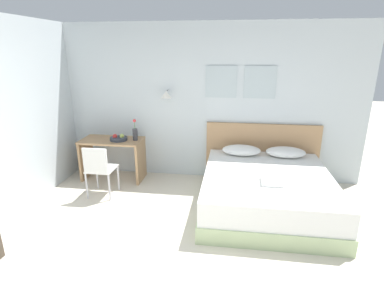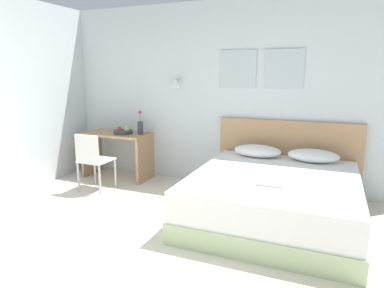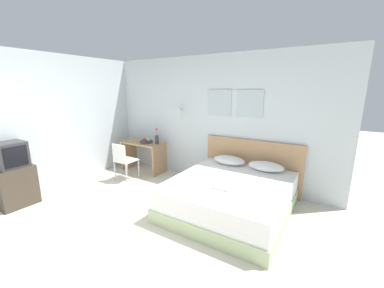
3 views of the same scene
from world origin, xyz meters
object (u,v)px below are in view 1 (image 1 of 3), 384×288
at_px(desk, 113,152).
at_px(flower_vase, 135,133).
at_px(pillow_left, 241,150).
at_px(folded_towel_near_foot, 272,181).
at_px(desk_chair, 99,167).
at_px(fruit_bowl, 119,138).
at_px(pillow_right, 286,152).
at_px(bed, 266,191).
at_px(headboard, 261,152).

height_order(desk, flower_vase, flower_vase).
height_order(pillow_left, folded_towel_near_foot, pillow_left).
bearing_deg(desk, folded_towel_near_foot, -21.39).
bearing_deg(pillow_left, desk_chair, -160.84).
height_order(desk, fruit_bowl, fruit_bowl).
bearing_deg(pillow_right, fruit_bowl, -178.59).
relative_size(pillow_right, desk_chair, 0.76).
relative_size(pillow_left, flower_vase, 1.70).
bearing_deg(desk_chair, bed, -0.27).
xyz_separation_m(bed, flower_vase, (-2.16, 0.74, 0.59)).
relative_size(bed, desk_chair, 2.40).
relative_size(pillow_right, desk, 0.60).
bearing_deg(desk_chair, pillow_right, 14.64).
bearing_deg(fruit_bowl, desk, 168.44).
bearing_deg(folded_towel_near_foot, pillow_right, 72.54).
relative_size(bed, headboard, 1.04).
height_order(pillow_right, desk_chair, desk_chair).
bearing_deg(flower_vase, folded_towel_near_foot, -25.41).
bearing_deg(desk, desk_chair, -84.33).
xyz_separation_m(headboard, folded_towel_near_foot, (0.02, -1.32, 0.06)).
xyz_separation_m(pillow_left, pillow_right, (0.71, 0.00, 0.00)).
distance_m(bed, headboard, 1.05).
xyz_separation_m(desk_chair, fruit_bowl, (0.07, 0.68, 0.27)).
bearing_deg(folded_towel_near_foot, desk, 158.61).
bearing_deg(bed, flower_vase, 161.15).
height_order(headboard, flower_vase, flower_vase).
xyz_separation_m(bed, desk_chair, (-2.51, 0.01, 0.23)).
bearing_deg(folded_towel_near_foot, desk_chair, 173.01).
distance_m(pillow_left, desk_chair, 2.29).
height_order(pillow_left, desk, desk).
bearing_deg(fruit_bowl, folded_towel_near_foot, -21.92).
bearing_deg(flower_vase, bed, -18.85).
xyz_separation_m(pillow_right, desk, (-2.94, -0.04, -0.12)).
distance_m(headboard, flower_vase, 2.20).
height_order(bed, folded_towel_near_foot, folded_towel_near_foot).
bearing_deg(desk, flower_vase, 2.04).
relative_size(pillow_right, fruit_bowl, 2.15).
relative_size(desk_chair, fruit_bowl, 2.83).
bearing_deg(headboard, bed, -90.00).
relative_size(pillow_left, desk, 0.60).
distance_m(pillow_right, desk, 2.94).
distance_m(bed, folded_towel_near_foot, 0.43).
bearing_deg(pillow_right, pillow_left, 180.00).
bearing_deg(pillow_right, flower_vase, -179.44).
relative_size(pillow_right, flower_vase, 1.70).
distance_m(pillow_right, desk_chair, 2.97).
height_order(headboard, folded_towel_near_foot, headboard).
height_order(bed, headboard, headboard).
height_order(folded_towel_near_foot, fruit_bowl, fruit_bowl).
height_order(headboard, desk, headboard).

